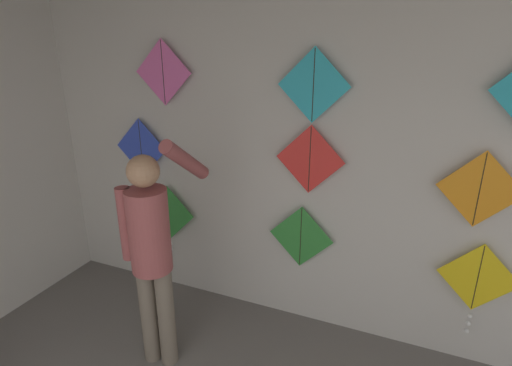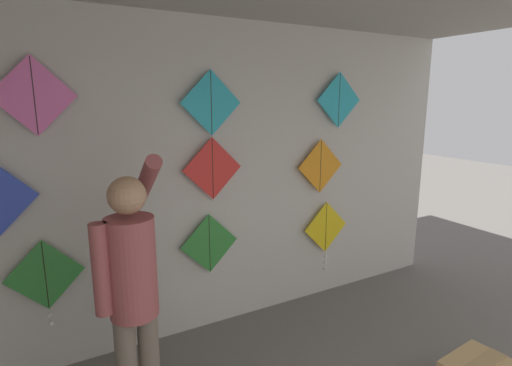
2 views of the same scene
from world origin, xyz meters
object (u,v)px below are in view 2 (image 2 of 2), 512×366
(kite_1, at_px, (209,244))
(kite_7, at_px, (211,103))
(kite_5, at_px, (320,166))
(kite_8, at_px, (339,100))
(kite_0, at_px, (46,278))
(shopkeeper, at_px, (133,285))
(kite_2, at_px, (326,231))
(kite_6, at_px, (34,96))
(kite_4, at_px, (213,169))

(kite_1, xyz_separation_m, kite_7, (0.05, 0.00, 1.25))
(kite_5, relative_size, kite_8, 1.00)
(kite_0, bearing_deg, shopkeeper, -61.80)
(kite_2, distance_m, kite_6, 2.96)
(kite_2, relative_size, kite_4, 1.38)
(kite_4, xyz_separation_m, kite_5, (1.19, 0.00, -0.08))
(kite_0, distance_m, kite_2, 2.67)
(kite_0, height_order, kite_1, kite_1)
(kite_4, bearing_deg, kite_2, -0.04)
(kite_0, relative_size, kite_4, 1.25)
(kite_0, height_order, kite_6, kite_6)
(kite_5, xyz_separation_m, kite_8, (0.21, 0.00, 0.66))
(kite_8, bearing_deg, kite_2, -179.47)
(kite_4, height_order, kite_5, kite_4)
(shopkeeper, distance_m, kite_4, 1.35)
(kite_6, xyz_separation_m, kite_8, (2.71, 0.00, -0.03))
(kite_1, xyz_separation_m, kite_4, (0.05, 0.00, 0.68))
(kite_2, relative_size, kite_6, 1.38)
(kite_1, relative_size, kite_4, 1.00)
(shopkeeper, xyz_separation_m, kite_0, (-0.46, 0.87, -0.21))
(kite_5, height_order, kite_8, kite_8)
(kite_1, relative_size, kite_8, 1.00)
(kite_1, distance_m, kite_4, 0.69)
(kite_1, bearing_deg, kite_8, 0.00)
(kite_7, bearing_deg, kite_8, 0.00)
(kite_2, bearing_deg, shopkeeper, -158.55)
(kite_0, xyz_separation_m, kite_5, (2.56, 0.00, 0.64))
(kite_2, relative_size, kite_7, 1.38)
(kite_7, bearing_deg, kite_6, 180.00)
(kite_2, height_order, kite_4, kite_4)
(kite_1, height_order, kite_6, kite_6)
(kite_1, bearing_deg, kite_7, 0.00)
(kite_5, distance_m, kite_8, 0.69)
(kite_6, bearing_deg, kite_7, 0.00)
(kite_1, height_order, kite_8, kite_8)
(kite_4, bearing_deg, kite_7, 0.00)
(shopkeeper, height_order, kite_7, kite_7)
(kite_8, bearing_deg, kite_0, -179.99)
(kite_1, distance_m, kite_8, 1.93)
(kite_0, relative_size, kite_5, 1.25)
(kite_5, relative_size, kite_6, 1.00)
(shopkeeper, relative_size, kite_7, 3.26)
(shopkeeper, xyz_separation_m, kite_6, (-0.40, 0.87, 1.13))
(kite_6, xyz_separation_m, kite_7, (1.31, 0.00, -0.05))
(kite_0, bearing_deg, kite_5, 0.02)
(shopkeeper, relative_size, kite_6, 3.26)
(kite_1, xyz_separation_m, kite_2, (1.34, -0.00, -0.10))
(shopkeeper, relative_size, kite_0, 2.61)
(kite_7, distance_m, kite_8, 1.40)
(shopkeeper, bearing_deg, kite_7, 35.06)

